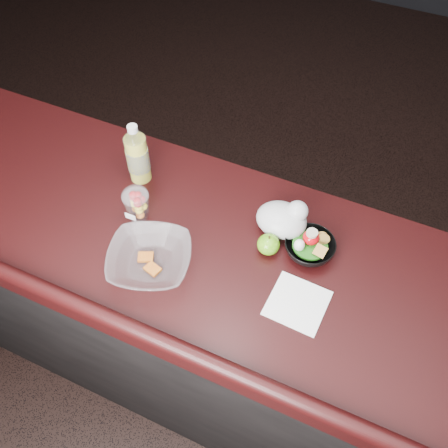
{
  "coord_description": "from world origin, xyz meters",
  "views": [
    {
      "loc": [
        0.46,
        -0.51,
        2.28
      ],
      "look_at": [
        0.07,
        0.33,
        1.1
      ],
      "focal_mm": 40.0,
      "sensor_mm": 36.0,
      "label": 1
    }
  ],
  "objects_px": {
    "lemonade_bottle": "(138,157)",
    "snack_bowl": "(309,246)",
    "fruit_cup": "(137,203)",
    "takeout_bowl": "(150,259)",
    "green_apple": "(268,244)"
  },
  "relations": [
    {
      "from": "fruit_cup",
      "to": "takeout_bowl",
      "type": "xyz_separation_m",
      "value": [
        0.13,
        -0.15,
        -0.03
      ]
    },
    {
      "from": "fruit_cup",
      "to": "green_apple",
      "type": "bearing_deg",
      "value": 6.0
    },
    {
      "from": "green_apple",
      "to": "snack_bowl",
      "type": "relative_size",
      "value": 0.45
    },
    {
      "from": "lemonade_bottle",
      "to": "takeout_bowl",
      "type": "bearing_deg",
      "value": -55.21
    },
    {
      "from": "takeout_bowl",
      "to": "fruit_cup",
      "type": "bearing_deg",
      "value": 130.74
    },
    {
      "from": "fruit_cup",
      "to": "snack_bowl",
      "type": "relative_size",
      "value": 0.77
    },
    {
      "from": "lemonade_bottle",
      "to": "fruit_cup",
      "type": "relative_size",
      "value": 1.87
    },
    {
      "from": "lemonade_bottle",
      "to": "green_apple",
      "type": "xyz_separation_m",
      "value": [
        0.51,
        -0.11,
        -0.06
      ]
    },
    {
      "from": "fruit_cup",
      "to": "green_apple",
      "type": "xyz_separation_m",
      "value": [
        0.43,
        0.05,
        -0.03
      ]
    },
    {
      "from": "snack_bowl",
      "to": "takeout_bowl",
      "type": "relative_size",
      "value": 0.51
    },
    {
      "from": "fruit_cup",
      "to": "green_apple",
      "type": "height_order",
      "value": "fruit_cup"
    },
    {
      "from": "snack_bowl",
      "to": "takeout_bowl",
      "type": "height_order",
      "value": "snack_bowl"
    },
    {
      "from": "lemonade_bottle",
      "to": "snack_bowl",
      "type": "xyz_separation_m",
      "value": [
        0.63,
        -0.06,
        -0.07
      ]
    },
    {
      "from": "takeout_bowl",
      "to": "green_apple",
      "type": "bearing_deg",
      "value": 33.09
    },
    {
      "from": "takeout_bowl",
      "to": "lemonade_bottle",
      "type": "bearing_deg",
      "value": 124.79
    }
  ]
}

